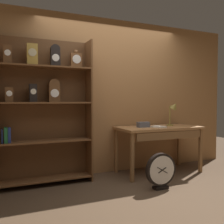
% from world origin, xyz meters
% --- Properties ---
extents(ground_plane, '(10.00, 10.00, 0.00)m').
position_xyz_m(ground_plane, '(0.00, 0.00, 0.00)').
color(ground_plane, '#4C3826').
extents(back_wood_panel, '(4.80, 0.05, 2.60)m').
position_xyz_m(back_wood_panel, '(0.00, 1.29, 1.30)').
color(back_wood_panel, '#9E6B3D').
rests_on(back_wood_panel, ground).
extents(bookshelf, '(1.37, 0.31, 2.13)m').
position_xyz_m(bookshelf, '(-1.18, 1.03, 1.12)').
color(bookshelf, brown).
rests_on(bookshelf, ground).
extents(workbench, '(1.42, 0.67, 0.78)m').
position_xyz_m(workbench, '(0.71, 0.86, 0.70)').
color(workbench, '#9E6B3D').
rests_on(workbench, ground).
extents(desk_lamp, '(0.20, 0.21, 0.43)m').
position_xyz_m(desk_lamp, '(1.04, 0.92, 1.08)').
color(desk_lamp, olive).
rests_on(desk_lamp, workbench).
extents(toolbox_small, '(0.20, 0.11, 0.09)m').
position_xyz_m(toolbox_small, '(0.42, 0.91, 0.83)').
color(toolbox_small, '#595960').
rests_on(toolbox_small, workbench).
extents(open_repair_manual, '(0.20, 0.25, 0.02)m').
position_xyz_m(open_repair_manual, '(0.63, 0.77, 0.79)').
color(open_repair_manual, silver).
rests_on(open_repair_manual, workbench).
extents(round_clock_large, '(0.46, 0.11, 0.50)m').
position_xyz_m(round_clock_large, '(0.27, 0.18, 0.25)').
color(round_clock_large, black).
rests_on(round_clock_large, ground).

